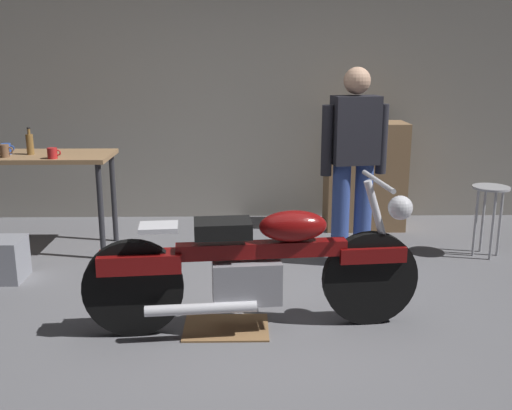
# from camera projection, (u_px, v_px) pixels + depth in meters

# --- Properties ---
(ground_plane) EXTENTS (12.00, 12.00, 0.00)m
(ground_plane) POSITION_uv_depth(u_px,v_px,m) (260.00, 324.00, 3.99)
(ground_plane) COLOR slate
(back_wall) EXTENTS (8.00, 0.12, 3.10)m
(back_wall) POSITION_uv_depth(u_px,v_px,m) (253.00, 75.00, 6.32)
(back_wall) COLOR gray
(back_wall) RESTS_ON ground_plane
(workbench) EXTENTS (1.30, 0.64, 0.90)m
(workbench) POSITION_uv_depth(u_px,v_px,m) (39.00, 166.00, 5.31)
(workbench) COLOR #99724C
(workbench) RESTS_ON ground_plane
(motorcycle) EXTENTS (2.19, 0.61, 1.00)m
(motorcycle) POSITION_uv_depth(u_px,v_px,m) (257.00, 264.00, 3.81)
(motorcycle) COLOR black
(motorcycle) RESTS_ON ground_plane
(person_standing) EXTENTS (0.56, 0.28, 1.67)m
(person_standing) POSITION_uv_depth(u_px,v_px,m) (354.00, 158.00, 4.92)
(person_standing) COLOR #364E9C
(person_standing) RESTS_ON ground_plane
(shop_stool) EXTENTS (0.32, 0.32, 0.64)m
(shop_stool) POSITION_uv_depth(u_px,v_px,m) (490.00, 202.00, 5.22)
(shop_stool) COLOR #B2B2B7
(shop_stool) RESTS_ON ground_plane
(wooden_dresser) EXTENTS (0.80, 0.47, 1.10)m
(wooden_dresser) POSITION_uv_depth(u_px,v_px,m) (365.00, 176.00, 6.10)
(wooden_dresser) COLOR #99724C
(wooden_dresser) RESTS_ON ground_plane
(drip_tray) EXTENTS (0.56, 0.40, 0.01)m
(drip_tray) POSITION_uv_depth(u_px,v_px,m) (226.00, 328.00, 3.92)
(drip_tray) COLOR olive
(drip_tray) RESTS_ON ground_plane
(mug_red_diner) EXTENTS (0.12, 0.08, 0.09)m
(mug_red_diner) POSITION_uv_depth(u_px,v_px,m) (53.00, 153.00, 5.04)
(mug_red_diner) COLOR red
(mug_red_diner) RESTS_ON workbench
(mug_blue_enamel) EXTENTS (0.12, 0.08, 0.10)m
(mug_blue_enamel) POSITION_uv_depth(u_px,v_px,m) (6.00, 149.00, 5.27)
(mug_blue_enamel) COLOR #2D51AD
(mug_blue_enamel) RESTS_ON workbench
(mug_brown_stoneware) EXTENTS (0.11, 0.08, 0.11)m
(mug_brown_stoneware) POSITION_uv_depth(u_px,v_px,m) (5.00, 151.00, 5.11)
(mug_brown_stoneware) COLOR brown
(mug_brown_stoneware) RESTS_ON workbench
(bottle) EXTENTS (0.06, 0.06, 0.24)m
(bottle) POSITION_uv_depth(u_px,v_px,m) (30.00, 144.00, 5.24)
(bottle) COLOR olive
(bottle) RESTS_ON workbench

